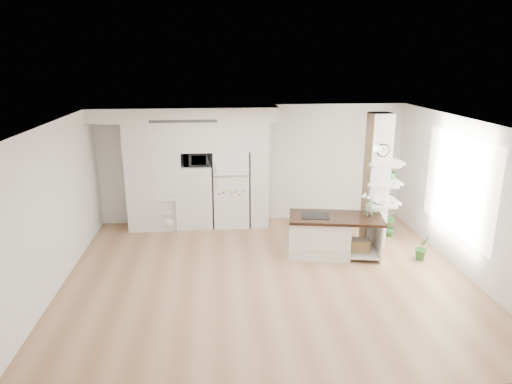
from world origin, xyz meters
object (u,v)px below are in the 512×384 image
Objects in this scene: refrigerator at (231,188)px; floor_plant_a at (422,248)px; kitchen_island at (325,234)px; bookshelf at (167,216)px.

floor_plant_a is at bearing -32.59° from refrigerator.
floor_plant_a is at bearing -2.87° from kitchen_island.
refrigerator is 4.23m from floor_plant_a.
bookshelf is (-1.45, -0.19, -0.55)m from refrigerator.
bookshelf is at bearing 157.45° from floor_plant_a.
floor_plant_a is (4.97, -2.07, -0.08)m from bookshelf.
kitchen_island is at bearing -19.82° from bookshelf.
refrigerator is at bearing 147.41° from floor_plant_a.
refrigerator is 0.93× the size of kitchen_island.
kitchen_island is 1.84m from floor_plant_a.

